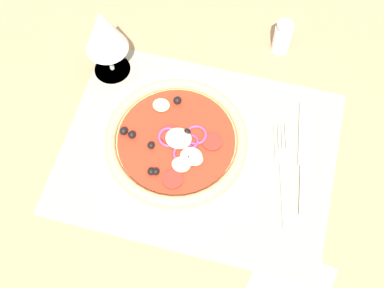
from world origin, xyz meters
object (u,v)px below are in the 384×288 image
Objects in this scene: pizza at (176,142)px; napkin at (290,285)px; fork at (283,169)px; knife at (305,155)px; plate at (176,147)px; wine_glass at (104,32)px; pepper_shaker at (283,37)px.

napkin is at bearing -37.99° from pizza.
pizza is 17.57cm from fork.
pizza reaches higher than knife.
plate is 2.48× the size of napkin.
wine_glass is (-15.12, 12.39, 9.41)cm from plate.
wine_glass reaches higher than napkin.
wine_glass is at bearing 57.19° from fork.
fork is 24.42cm from pepper_shaker.
napkin is at bearing -179.34° from fork.
napkin is (36.90, -29.39, -10.14)cm from wine_glass.
plate is 1.19× the size of pizza.
fork is at bearing 2.07° from plate.
pizza is at bearing 93.21° from knife.
napkin is at bearing -37.98° from plate.
plate is 1.85× the size of wine_glass.
plate reaches higher than napkin.
knife reaches higher than fork.
knife is 37.87cm from wine_glass.
plate is 17.51cm from fork.
wine_glass is at bearing -156.64° from pepper_shaker.
plate is at bearing 79.08° from fork.
pizza is at bearing -32.09° from plate.
pepper_shaker is (12.80, 24.48, 0.73)cm from pizza.
pizza is 27.69cm from napkin.
wine_glass is at bearing 140.69° from pizza.
pizza is at bearing 79.16° from fork.
wine_glass is 31.27cm from pepper_shaker.
plate is at bearing 142.02° from napkin.
pizza is at bearing -39.31° from wine_glass.
napkin is at bearing 175.75° from knife.
pepper_shaker is at bearing 12.74° from knife.
pepper_shaker is (12.84, 24.46, 2.34)cm from plate.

